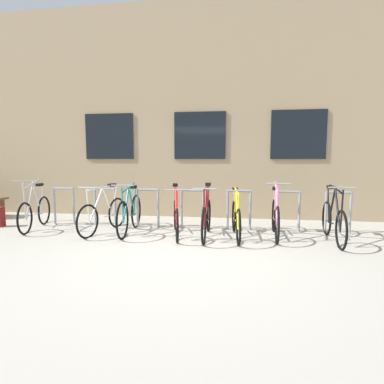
{
  "coord_description": "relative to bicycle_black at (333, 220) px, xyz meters",
  "views": [
    {
      "loc": [
        0.94,
        -4.71,
        1.52
      ],
      "look_at": [
        0.03,
        1.6,
        0.83
      ],
      "focal_mm": 29.07,
      "sensor_mm": 36.0,
      "label": 1
    }
  ],
  "objects": [
    {
      "name": "ground_plane",
      "position": [
        -2.72,
        -1.24,
        -0.38
      ],
      "size": [
        42.0,
        42.0,
        0.0
      ],
      "primitive_type": "plane",
      "color": "#B2ADA0"
    },
    {
      "name": "storefront_building",
      "position": [
        -2.72,
        5.86,
        2.32
      ],
      "size": [
        28.0,
        7.84,
        5.41
      ],
      "color": "tan",
      "rests_on": "ground"
    },
    {
      "name": "bike_rack",
      "position": [
        -2.72,
        0.66,
        0.13
      ],
      "size": [
        6.53,
        0.05,
        0.86
      ],
      "color": "gray",
      "rests_on": "ground"
    },
    {
      "name": "bicycle_black",
      "position": [
        0.0,
        0.0,
        0.0
      ],
      "size": [
        0.44,
        1.75,
        1.07
      ],
      "color": "black",
      "rests_on": "ground"
    },
    {
      "name": "bicycle_white",
      "position": [
        -4.51,
        0.09,
        -0.01
      ],
      "size": [
        0.48,
        1.68,
        1.0
      ],
      "color": "black",
      "rests_on": "ground"
    },
    {
      "name": "bicycle_red",
      "position": [
        -2.97,
        0.05,
        -0.02
      ],
      "size": [
        0.55,
        1.7,
        1.02
      ],
      "color": "black",
      "rests_on": "ground"
    },
    {
      "name": "bicycle_yellow",
      "position": [
        -1.78,
        0.02,
        -0.01
      ],
      "size": [
        0.44,
        1.73,
        0.99
      ],
      "color": "black",
      "rests_on": "ground"
    },
    {
      "name": "bicycle_teal",
      "position": [
        -3.95,
        0.11,
        0.01
      ],
      "size": [
        0.44,
        1.77,
        1.05
      ],
      "color": "black",
      "rests_on": "ground"
    },
    {
      "name": "bicycle_silver",
      "position": [
        -6.11,
        0.17,
        -0.01
      ],
      "size": [
        0.51,
        1.61,
        1.11
      ],
      "color": "black",
      "rests_on": "ground"
    },
    {
      "name": "bicycle_maroon",
      "position": [
        -2.35,
        -0.03,
        -0.0
      ],
      "size": [
        0.44,
        1.73,
        1.05
      ],
      "color": "black",
      "rests_on": "ground"
    },
    {
      "name": "bicycle_pink",
      "position": [
        -1.02,
        0.18,
        -0.0
      ],
      "size": [
        0.44,
        1.68,
        1.1
      ],
      "color": "black",
      "rests_on": "ground"
    }
  ]
}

